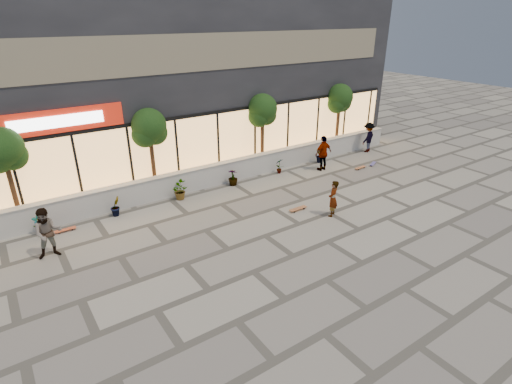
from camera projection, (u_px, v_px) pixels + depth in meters
ground at (328, 242)px, 14.48m from camera, size 80.00×80.00×0.00m
planter_wall at (229, 171)px, 19.53m from camera, size 22.00×0.42×1.04m
retail_building at (176, 79)px, 22.14m from camera, size 24.00×9.17×8.50m
shrub_a at (40, 225)px, 14.78m from camera, size 0.43×0.29×0.81m
shrub_b at (115, 206)px, 16.23m from camera, size 0.57×0.57×0.81m
shrub_c at (179, 191)px, 17.67m from camera, size 0.68×0.77×0.81m
shrub_d at (233, 177)px, 19.12m from camera, size 0.64×0.64×0.81m
shrub_e at (279, 166)px, 20.56m from camera, size 0.46×0.35×0.81m
shrub_f at (320, 156)px, 22.01m from camera, size 0.55×0.57×0.81m
tree_west at (3, 152)px, 14.41m from camera, size 1.60×1.50×3.92m
tree_midwest at (149, 130)px, 17.25m from camera, size 1.60×1.50×3.92m
tree_mideast at (262, 112)px, 20.35m from camera, size 1.60×1.50×3.92m
tree_east at (340, 100)px, 23.18m from camera, size 1.60×1.50×3.92m
skater_center at (333, 199)px, 16.06m from camera, size 0.66×0.60×1.53m
skater_left at (48, 233)px, 13.26m from camera, size 0.95×0.79×1.80m
skater_right_near at (323, 153)px, 20.77m from camera, size 1.10×0.49×1.86m
skater_right_far at (368, 137)px, 23.60m from camera, size 1.28×0.96×1.76m
skateboard_center at (298, 209)px, 16.76m from camera, size 0.84×0.22×0.10m
skateboard_left at (65, 230)px, 15.13m from camera, size 0.77×0.20×0.09m
skateboard_right_near at (360, 167)px, 21.26m from camera, size 0.77×0.23×0.09m
skateboard_right_far at (373, 164)px, 21.82m from camera, size 0.73×0.47×0.09m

